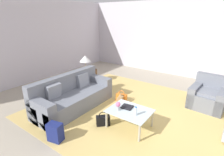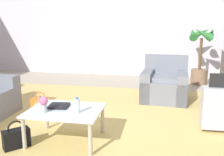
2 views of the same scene
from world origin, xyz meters
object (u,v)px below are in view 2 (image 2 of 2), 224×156
at_px(handbag_black, 16,138).
at_px(suitcase_silver, 216,107).
at_px(coffee_table, 65,113).
at_px(handbag_tan, 40,108).
at_px(coffee_table_book, 59,106).
at_px(potted_palm, 200,54).
at_px(flower_vase, 44,103).
at_px(handbag_orange, 41,104).
at_px(armchair, 165,85).
at_px(water_bottle, 77,106).

bearing_deg(handbag_black, suitcase_silver, 21.49).
distance_m(coffee_table, handbag_tan, 1.14).
height_order(coffee_table_book, potted_palm, potted_palm).
bearing_deg(handbag_black, coffee_table, 29.07).
bearing_deg(coffee_table, suitcase_silver, 19.29).
height_order(flower_vase, handbag_black, flower_vase).
bearing_deg(handbag_orange, coffee_table, -49.28).
xyz_separation_m(armchair, flower_vase, (-1.53, -2.32, 0.26)).
distance_m(armchair, suitcase_silver, 1.63).
xyz_separation_m(handbag_black, potted_palm, (2.74, 4.00, 0.65)).
distance_m(suitcase_silver, handbag_tan, 2.78).
distance_m(coffee_table_book, handbag_orange, 1.21).
bearing_deg(flower_vase, coffee_table_book, 66.50).
bearing_deg(handbag_black, coffee_table_book, 42.14).
relative_size(coffee_table_book, handbag_black, 0.71).
height_order(armchair, flower_vase, armchair).
bearing_deg(potted_palm, armchair, -120.32).
bearing_deg(coffee_table, water_bottle, -26.57).
distance_m(flower_vase, potted_palm, 4.55).
relative_size(coffee_table_book, flower_vase, 1.25).
distance_m(water_bottle, handbag_tan, 1.39).
relative_size(suitcase_silver, handbag_orange, 2.37).
bearing_deg(handbag_tan, coffee_table, -46.05).
relative_size(armchair, suitcase_silver, 1.14).
bearing_deg(armchair, potted_palm, 59.68).
relative_size(coffee_table_book, handbag_tan, 0.71).
height_order(water_bottle, flower_vase, flower_vase).
height_order(handbag_tan, handbag_black, same).
bearing_deg(coffee_table, potted_palm, 59.26).
relative_size(suitcase_silver, handbag_black, 2.37).
xyz_separation_m(handbag_tan, handbag_black, (0.23, -1.10, 0.00)).
height_order(coffee_table, handbag_orange, coffee_table).
relative_size(coffee_table_book, potted_palm, 0.17).
distance_m(water_bottle, potted_palm, 4.30).
xyz_separation_m(water_bottle, flower_vase, (-0.42, -0.05, 0.03)).
xyz_separation_m(armchair, potted_palm, (0.89, 1.53, 0.48)).
distance_m(coffee_table, water_bottle, 0.27).
distance_m(handbag_orange, potted_palm, 4.13).
bearing_deg(suitcase_silver, coffee_table_book, -163.70).
xyz_separation_m(coffee_table_book, flower_vase, (-0.10, -0.23, 0.11)).
bearing_deg(flower_vase, coffee_table, 34.29).
xyz_separation_m(water_bottle, coffee_table_book, (-0.32, 0.18, -0.08)).
xyz_separation_m(armchair, handbag_black, (-1.85, -2.47, -0.17)).
height_order(armchair, suitcase_silver, armchair).
bearing_deg(flower_vase, water_bottle, 6.79).
bearing_deg(armchair, handbag_black, -126.76).
distance_m(suitcase_silver, handbag_black, 2.74).
bearing_deg(suitcase_silver, flower_vase, -159.05).
height_order(armchair, potted_palm, potted_palm).
bearing_deg(coffee_table, handbag_black, -150.93).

